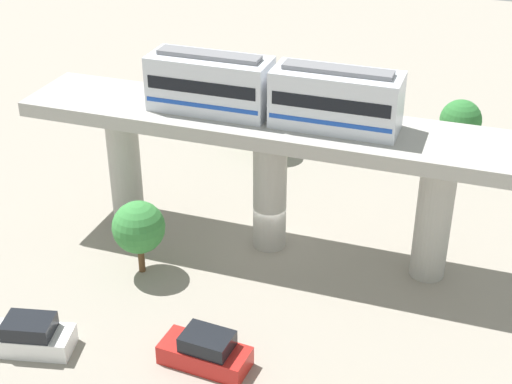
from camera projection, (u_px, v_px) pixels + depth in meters
name	position (u px, v px, depth m)	size (l,w,h in m)	color
ground_plane	(269.00, 244.00, 44.34)	(120.00, 120.00, 0.00)	gray
viaduct	(270.00, 152.00, 41.42)	(5.20, 28.00, 8.01)	#A8A59E
train	(272.00, 91.00, 39.69)	(2.64, 13.55, 3.24)	silver
parked_car_white	(29.00, 336.00, 35.97)	(2.68, 4.49, 1.76)	white
parked_car_red	(206.00, 352.00, 35.04)	(2.10, 4.32, 1.76)	red
tree_near_viaduct	(262.00, 112.00, 53.57)	(3.20, 3.20, 4.72)	brown
tree_mid_lot	(461.00, 120.00, 52.66)	(2.90, 2.90, 4.43)	brown
tree_far_corner	(139.00, 227.00, 40.60)	(2.87, 2.87, 4.28)	brown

